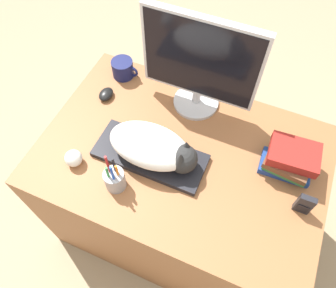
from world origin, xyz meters
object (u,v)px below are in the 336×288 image
(coffee_mug, at_px, (123,69))
(book_stack, at_px, (290,160))
(keyboard, at_px, (150,156))
(pen_cup, at_px, (115,179))
(phone, at_px, (304,204))
(baseball, at_px, (74,158))
(computer_mouse, at_px, (106,94))
(cat, at_px, (155,148))
(monitor, at_px, (200,64))

(coffee_mug, xyz_separation_m, book_stack, (0.81, -0.19, 0.02))
(keyboard, distance_m, pen_cup, 0.18)
(phone, distance_m, book_stack, 0.18)
(pen_cup, bearing_deg, baseball, 173.60)
(keyboard, relative_size, computer_mouse, 5.56)
(coffee_mug, bearing_deg, phone, -20.97)
(coffee_mug, relative_size, book_stack, 0.65)
(keyboard, relative_size, book_stack, 2.24)
(computer_mouse, bearing_deg, keyboard, -33.41)
(keyboard, distance_m, coffee_mug, 0.47)
(cat, distance_m, pen_cup, 0.19)
(computer_mouse, xyz_separation_m, baseball, (0.05, -0.35, 0.02))
(cat, bearing_deg, book_stack, 18.89)
(pen_cup, relative_size, phone, 1.90)
(coffee_mug, distance_m, phone, 0.97)
(cat, bearing_deg, pen_cup, -118.88)
(cat, bearing_deg, computer_mouse, 148.42)
(keyboard, height_order, computer_mouse, computer_mouse)
(monitor, height_order, book_stack, monitor)
(cat, xyz_separation_m, phone, (0.57, 0.01, -0.04))
(monitor, height_order, phone, monitor)
(monitor, height_order, coffee_mug, monitor)
(pen_cup, bearing_deg, computer_mouse, 123.92)
(keyboard, xyz_separation_m, computer_mouse, (-0.32, 0.21, 0.01))
(monitor, bearing_deg, pen_cup, -105.24)
(computer_mouse, distance_m, book_stack, 0.83)
(pen_cup, bearing_deg, phone, 15.02)
(monitor, distance_m, baseball, 0.61)
(baseball, height_order, book_stack, book_stack)
(computer_mouse, distance_m, pen_cup, 0.45)
(monitor, xyz_separation_m, coffee_mug, (-0.37, 0.03, -0.20))
(computer_mouse, height_order, book_stack, book_stack)
(computer_mouse, bearing_deg, book_stack, -2.99)
(keyboard, relative_size, pen_cup, 2.32)
(computer_mouse, relative_size, book_stack, 0.40)
(pen_cup, bearing_deg, book_stack, 29.77)
(book_stack, bearing_deg, keyboard, -161.91)
(baseball, distance_m, phone, 0.87)
(baseball, xyz_separation_m, phone, (0.86, 0.16, 0.02))
(keyboard, height_order, cat, cat)
(pen_cup, bearing_deg, cat, 61.12)
(cat, xyz_separation_m, computer_mouse, (-0.34, 0.21, -0.07))
(monitor, bearing_deg, book_stack, -20.81)
(coffee_mug, height_order, phone, phone)
(baseball, bearing_deg, book_stack, 21.70)
(monitor, xyz_separation_m, computer_mouse, (-0.39, -0.12, -0.22))
(keyboard, relative_size, baseball, 6.53)
(monitor, relative_size, pen_cup, 2.46)
(phone, height_order, book_stack, book_stack)
(baseball, bearing_deg, coffee_mug, 94.93)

